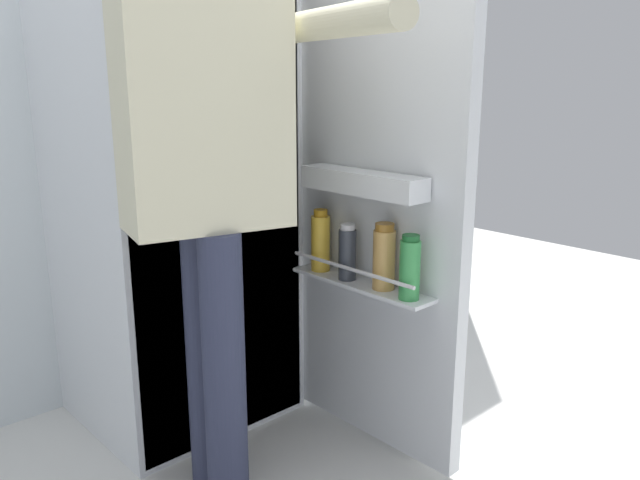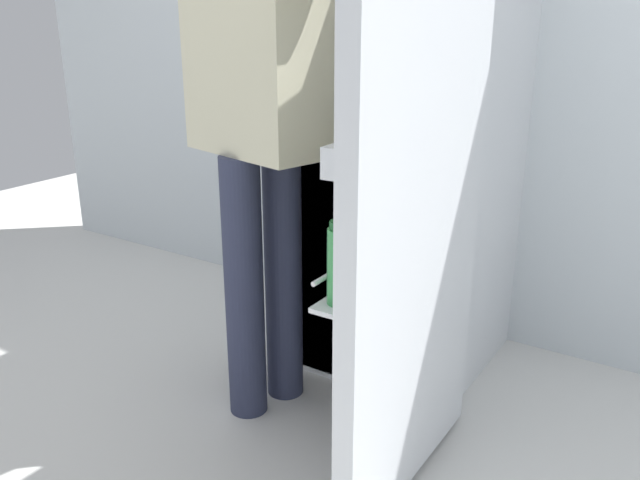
{
  "view_description": "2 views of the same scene",
  "coord_description": "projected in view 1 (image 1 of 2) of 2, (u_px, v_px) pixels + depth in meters",
  "views": [
    {
      "loc": [
        -1.12,
        -1.43,
        1.23
      ],
      "look_at": [
        0.08,
        -0.13,
        0.78
      ],
      "focal_mm": 35.72,
      "sensor_mm": 36.0,
      "label": 1
    },
    {
      "loc": [
        0.99,
        -1.48,
        1.23
      ],
      "look_at": [
        0.1,
        -0.1,
        0.65
      ],
      "focal_mm": 37.21,
      "sensor_mm": 36.0,
      "label": 2
    }
  ],
  "objects": [
    {
      "name": "kitchen_wall",
      "position": [
        117.0,
        82.0,
        2.42
      ],
      "size": [
        4.4,
        0.1,
        2.43
      ],
      "primitive_type": "cube",
      "color": "silver",
      "rests_on": "ground_plane"
    },
    {
      "name": "ground_plane",
      "position": [
        275.0,
        470.0,
        2.06
      ],
      "size": [
        6.84,
        6.84,
        0.0
      ],
      "primitive_type": "plane",
      "color": "silver"
    },
    {
      "name": "refrigerator",
      "position": [
        187.0,
        193.0,
        2.23
      ],
      "size": [
        0.74,
        1.31,
        1.68
      ],
      "color": "silver",
      "rests_on": "ground_plane"
    },
    {
      "name": "person",
      "position": [
        210.0,
        164.0,
        1.71
      ],
      "size": [
        0.56,
        0.81,
        1.67
      ],
      "color": "#2D334C",
      "rests_on": "ground_plane"
    }
  ]
}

